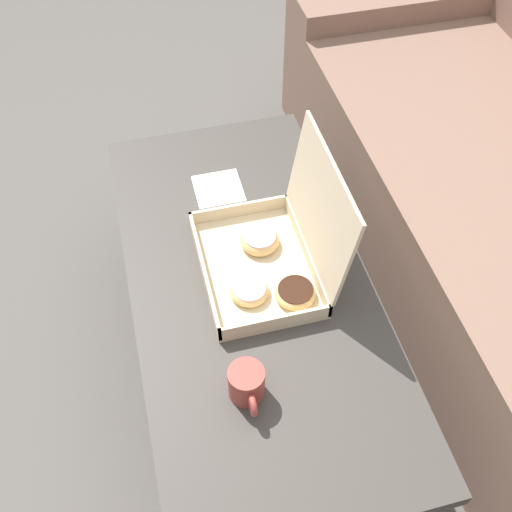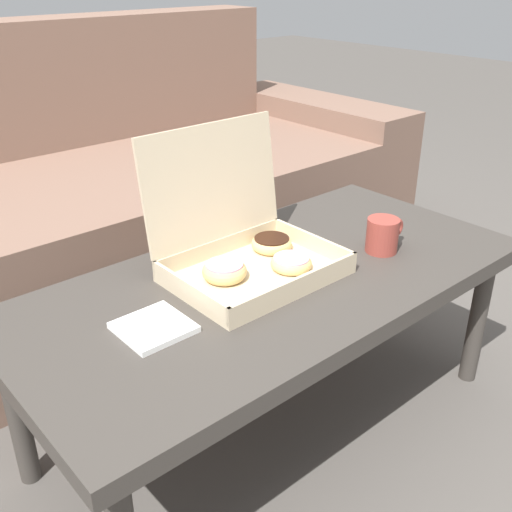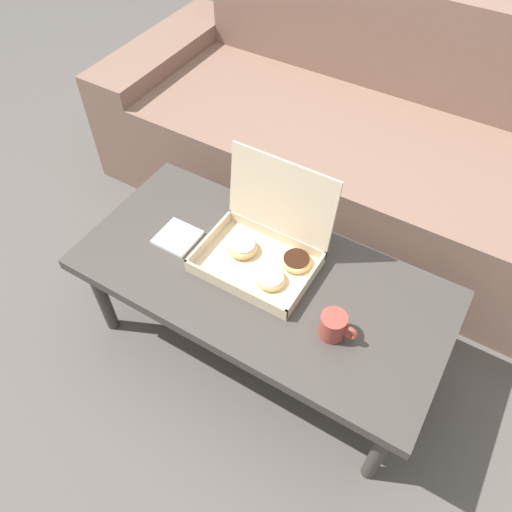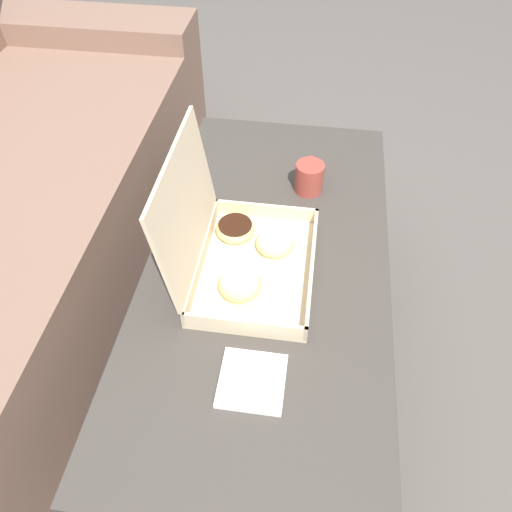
{
  "view_description": "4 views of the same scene",
  "coord_description": "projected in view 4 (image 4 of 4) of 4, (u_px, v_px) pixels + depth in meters",
  "views": [
    {
      "loc": [
        0.82,
        -0.26,
        1.55
      ],
      "look_at": [
        -0.03,
        -0.04,
        0.46
      ],
      "focal_mm": 42.0,
      "sensor_mm": 36.0,
      "label": 1
    },
    {
      "loc": [
        -0.79,
        -0.9,
        1.03
      ],
      "look_at": [
        -0.03,
        -0.04,
        0.46
      ],
      "focal_mm": 42.0,
      "sensor_mm": 36.0,
      "label": 2
    },
    {
      "loc": [
        0.47,
        -0.88,
        1.63
      ],
      "look_at": [
        -0.03,
        -0.04,
        0.46
      ],
      "focal_mm": 35.0,
      "sensor_mm": 36.0,
      "label": 3
    },
    {
      "loc": [
        -0.78,
        -0.15,
        1.27
      ],
      "look_at": [
        -0.03,
        -0.04,
        0.46
      ],
      "focal_mm": 35.0,
      "sensor_mm": 36.0,
      "label": 4
    }
  ],
  "objects": [
    {
      "name": "napkin_stack",
      "position": [
        252.0,
        381.0,
        0.95
      ],
      "size": [
        0.13,
        0.13,
        0.01
      ],
      "color": "white",
      "rests_on": "coffee_table"
    },
    {
      "name": "coffee_mug",
      "position": [
        309.0,
        177.0,
        1.31
      ],
      "size": [
        0.11,
        0.08,
        0.08
      ],
      "color": "#993D33",
      "rests_on": "coffee_table"
    },
    {
      "name": "coffee_table",
      "position": [
        268.0,
        272.0,
        1.19
      ],
      "size": [
        1.16,
        0.56,
        0.41
      ],
      "color": "#3D3833",
      "rests_on": "ground_plane"
    },
    {
      "name": "ground_plane",
      "position": [
        243.0,
        352.0,
        1.47
      ],
      "size": [
        12.0,
        12.0,
        0.0
      ],
      "primitive_type": "plane",
      "color": "#514C47"
    },
    {
      "name": "pastry_box",
      "position": [
        237.0,
        248.0,
        1.11
      ],
      "size": [
        0.36,
        0.3,
        0.3
      ],
      "color": "beige",
      "rests_on": "coffee_table"
    }
  ]
}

